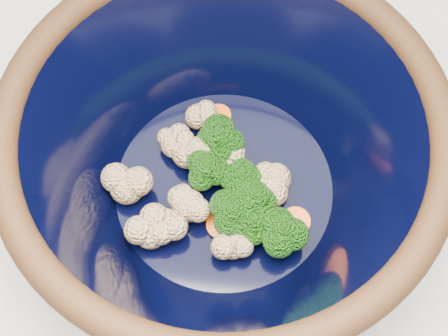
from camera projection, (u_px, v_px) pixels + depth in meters
The scene contains 4 objects.
ground at pixel (218, 319), 1.50m from camera, with size 3.00×3.00×0.00m, color #9E7A54.
counter at pixel (215, 261), 1.10m from camera, with size 1.20×1.20×0.90m, color white.
mixing_bowl at pixel (224, 160), 0.57m from camera, with size 0.46×0.46×0.17m.
vegetable_pile at pixel (220, 187), 0.60m from camera, with size 0.20×0.17×0.06m.
Camera 1 is at (0.05, -0.33, 1.51)m, focal length 50.00 mm.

